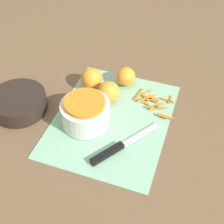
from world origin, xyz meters
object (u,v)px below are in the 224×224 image
Objects in this scene: orange_back at (109,92)px; bowl_speckled at (85,112)px; knife at (115,149)px; orange_right at (126,76)px; orange_left at (92,79)px; bowl_dark at (19,103)px.

bowl_speckled is at bearing 164.31° from orange_back.
knife is 0.31m from orange_right.
orange_left is 0.12m from orange_right.
bowl_dark is 2.72× the size of orange_right.
knife is at bearing -100.60° from bowl_dark.
bowl_dark is at bearing 93.25° from bowl_speckled.
orange_left is 0.09m from orange_back.
knife is at bearing -155.74° from orange_back.
bowl_speckled is at bearing -86.75° from bowl_dark.
orange_left is at bearing -47.32° from bowl_dark.
bowl_speckled reaches higher than orange_right.
bowl_speckled is 0.24m from bowl_dark.
orange_back is (-0.04, -0.08, -0.00)m from orange_left.
bowl_speckled is 0.15m from knife.
orange_back is at bearing -118.78° from orange_left.
orange_right is (0.06, -0.11, -0.00)m from orange_left.
bowl_speckled is at bearing 163.95° from orange_right.
orange_right is at bearing -16.05° from bowl_speckled.
orange_left reaches higher than bowl_dark.
orange_left is 1.14× the size of orange_right.
bowl_speckled is 0.83× the size of bowl_dark.
orange_back is at bearing 163.52° from orange_right.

